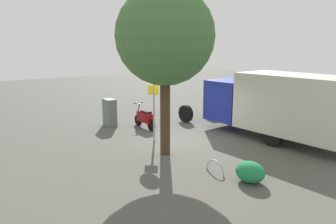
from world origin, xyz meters
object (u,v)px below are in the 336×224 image
(motorcycle, at_px, (145,118))
(street_tree, at_px, (165,36))
(stop_sign, at_px, (154,91))
(bike_rack_hoop, at_px, (215,172))
(utility_cabinet, at_px, (110,113))
(box_truck_near, at_px, (275,103))

(motorcycle, bearing_deg, street_tree, 160.15)
(stop_sign, height_order, bike_rack_hoop, stop_sign)
(utility_cabinet, bearing_deg, street_tree, 176.78)
(motorcycle, distance_m, stop_sign, 2.68)
(box_truck_near, relative_size, stop_sign, 2.66)
(motorcycle, relative_size, street_tree, 0.30)
(motorcycle, height_order, bike_rack_hoop, motorcycle)
(stop_sign, distance_m, bike_rack_hoop, 4.65)
(street_tree, distance_m, bike_rack_hoop, 4.94)
(utility_cabinet, bearing_deg, motorcycle, -142.20)
(motorcycle, distance_m, bike_rack_hoop, 6.22)
(stop_sign, xyz_separation_m, utility_cabinet, (3.46, 0.34, -1.47))
(box_truck_near, bearing_deg, bike_rack_hoop, 102.59)
(motorcycle, distance_m, utility_cabinet, 1.88)
(box_truck_near, relative_size, street_tree, 1.40)
(stop_sign, relative_size, utility_cabinet, 2.36)
(box_truck_near, xyz_separation_m, bike_rack_hoop, (-1.26, 4.78, -1.59))
(stop_sign, distance_m, utility_cabinet, 3.77)
(stop_sign, bearing_deg, utility_cabinet, 5.65)
(motorcycle, xyz_separation_m, street_tree, (-3.66, 1.43, 3.79))
(stop_sign, bearing_deg, box_truck_near, -123.05)
(street_tree, distance_m, utility_cabinet, 6.30)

